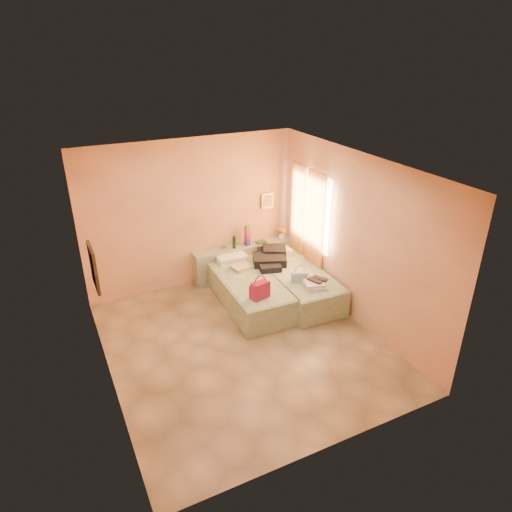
{
  "coord_description": "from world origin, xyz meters",
  "views": [
    {
      "loc": [
        -2.4,
        -5.33,
        4.32
      ],
      "look_at": [
        0.63,
        0.85,
        1.03
      ],
      "focal_mm": 32.0,
      "sensor_mm": 36.0,
      "label": 1
    }
  ],
  "objects": [
    {
      "name": "ground",
      "position": [
        0.0,
        0.0,
        0.0
      ],
      "size": [
        4.5,
        4.5,
        0.0
      ],
      "primitive_type": "plane",
      "color": "tan",
      "rests_on": "ground"
    },
    {
      "name": "khaki_garment",
      "position": [
        0.65,
        1.48,
        0.53
      ],
      "size": [
        0.41,
        0.35,
        0.06
      ],
      "primitive_type": "cube",
      "rotation": [
        0.0,
        0.0,
        0.19
      ],
      "color": "tan",
      "rests_on": "bed_left"
    },
    {
      "name": "towel_stack",
      "position": [
        1.48,
        0.28,
        0.55
      ],
      "size": [
        0.43,
        0.4,
        0.1
      ],
      "primitive_type": "cube",
      "rotation": [
        0.0,
        0.0,
        -0.32
      ],
      "color": "silver",
      "rests_on": "bed_right"
    },
    {
      "name": "small_dish",
      "position": [
        0.58,
        2.16,
        0.66
      ],
      "size": [
        0.14,
        0.14,
        0.03
      ],
      "primitive_type": "cylinder",
      "rotation": [
        0.0,
        0.0,
        -0.31
      ],
      "color": "#4A8764",
      "rests_on": "headboard_ledge"
    },
    {
      "name": "bed_left",
      "position": [
        0.6,
        1.05,
        0.25
      ],
      "size": [
        0.96,
        2.03,
        0.5
      ],
      "primitive_type": "cube",
      "rotation": [
        0.0,
        0.0,
        -0.03
      ],
      "color": "#A8C39D",
      "rests_on": "ground"
    },
    {
      "name": "blue_handbag",
      "position": [
        1.35,
        0.6,
        0.59
      ],
      "size": [
        0.3,
        0.21,
        0.18
      ],
      "primitive_type": "cube",
      "rotation": [
        0.0,
        0.0,
        -0.37
      ],
      "color": "#41659D",
      "rests_on": "bed_right"
    },
    {
      "name": "room_walls",
      "position": [
        0.21,
        0.57,
        1.79
      ],
      "size": [
        4.02,
        4.51,
        2.81
      ],
      "color": "#F3B682",
      "rests_on": "ground"
    },
    {
      "name": "clothes_pile",
      "position": [
        1.26,
        1.43,
        0.6
      ],
      "size": [
        0.85,
        0.85,
        0.2
      ],
      "primitive_type": "cube",
      "rotation": [
        0.0,
        0.0,
        -0.37
      ],
      "color": "black",
      "rests_on": "bed_right"
    },
    {
      "name": "flower_vase",
      "position": [
        1.82,
        2.08,
        0.79
      ],
      "size": [
        0.28,
        0.28,
        0.28
      ],
      "primitive_type": "cube",
      "rotation": [
        0.0,
        0.0,
        0.4
      ],
      "color": "white",
      "rests_on": "headboard_ledge"
    },
    {
      "name": "headboard_ledge",
      "position": [
        0.98,
        2.1,
        0.33
      ],
      "size": [
        2.05,
        0.3,
        0.65
      ],
      "primitive_type": "cube",
      "color": "#9FAE8E",
      "rests_on": "ground"
    },
    {
      "name": "water_bottle",
      "position": [
        0.76,
        2.06,
        0.77
      ],
      "size": [
        0.07,
        0.07,
        0.24
      ],
      "primitive_type": "cylinder",
      "rotation": [
        0.0,
        0.0,
        0.11
      ],
      "color": "#153A1A",
      "rests_on": "headboard_ledge"
    },
    {
      "name": "rainbow_box",
      "position": [
        1.05,
        2.09,
        0.85
      ],
      "size": [
        0.11,
        0.11,
        0.4
      ],
      "primitive_type": "cube",
      "rotation": [
        0.0,
        0.0,
        0.22
      ],
      "color": "#A5143A",
      "rests_on": "headboard_ledge"
    },
    {
      "name": "green_book",
      "position": [
        1.34,
        2.05,
        0.67
      ],
      "size": [
        0.21,
        0.16,
        0.03
      ],
      "primitive_type": "cube",
      "rotation": [
        0.0,
        0.0,
        0.08
      ],
      "color": "#264830",
      "rests_on": "headboard_ledge"
    },
    {
      "name": "sandal_pair",
      "position": [
        1.54,
        0.32,
        0.61
      ],
      "size": [
        0.28,
        0.32,
        0.03
      ],
      "primitive_type": "cube",
      "rotation": [
        0.0,
        0.0,
        0.35
      ],
      "color": "black",
      "rests_on": "towel_stack"
    },
    {
      "name": "magenta_handbag",
      "position": [
        0.48,
        0.4,
        0.65
      ],
      "size": [
        0.34,
        0.25,
        0.29
      ],
      "primitive_type": "cube",
      "rotation": [
        0.0,
        0.0,
        0.25
      ],
      "color": "#A5143A",
      "rests_on": "bed_left"
    },
    {
      "name": "bed_right",
      "position": [
        1.5,
        0.92,
        0.25
      ],
      "size": [
        0.96,
        2.03,
        0.5
      ],
      "primitive_type": "cube",
      "rotation": [
        0.0,
        0.0,
        -0.03
      ],
      "color": "#A8C39D",
      "rests_on": "ground"
    }
  ]
}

